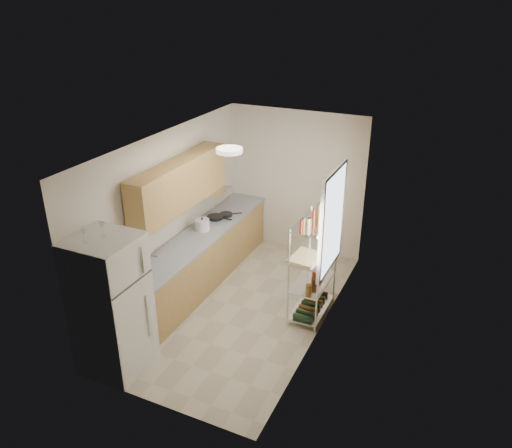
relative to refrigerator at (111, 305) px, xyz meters
The scene contains 16 objects.
room 2.07m from the refrigerator, 64.68° to the left, with size 2.52×4.42×2.62m.
counter_run 2.32m from the refrigerator, 91.23° to the left, with size 0.63×3.51×0.90m.
upper_cabinets 2.14m from the refrigerator, 95.45° to the left, with size 0.33×2.20×0.72m, color tan.
range_hood 2.78m from the refrigerator, 92.72° to the left, with size 0.50×0.60×0.12m, color #B7BABC.
window 3.10m from the refrigerator, 46.26° to the left, with size 0.06×1.00×1.46m, color white.
bakers_rack 2.85m from the refrigerator, 48.70° to the left, with size 0.45×0.90×1.73m.
ceiling_dome 2.42m from the refrigerator, 60.52° to the left, with size 0.34×0.34×0.06m, color white.
refrigerator is the anchor object (origin of this frame).
wine_glass_a 1.03m from the refrigerator, 119.91° to the right, with size 0.07×0.07×0.19m, color silver, non-canonical shape.
wine_glass_b 1.01m from the refrigerator, 90.43° to the left, with size 0.07×0.07×0.18m, color silver, non-canonical shape.
rice_cooker 2.35m from the refrigerator, 91.97° to the left, with size 0.23×0.23×0.19m, color silver.
frying_pan_large 2.83m from the refrigerator, 92.38° to the left, with size 0.27×0.27×0.05m, color black.
frying_pan_small 3.01m from the refrigerator, 90.02° to the left, with size 0.22×0.22×0.05m, color black.
cutting_board 2.67m from the refrigerator, 47.14° to the left, with size 0.37×0.48×0.03m, color tan.
espresso_machine 3.16m from the refrigerator, 50.60° to the left, with size 0.15×0.23×0.26m, color black.
storage_bag 3.06m from the refrigerator, 52.10° to the left, with size 0.11×0.15×0.18m, color maroon.
Camera 1 is at (2.88, -5.72, 4.40)m, focal length 35.00 mm.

